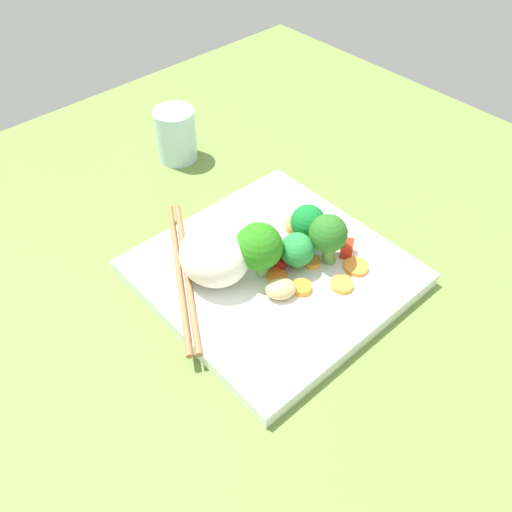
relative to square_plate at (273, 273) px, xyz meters
The scene contains 19 objects.
ground_plane 1.94cm from the square_plate, ahead, with size 110.00×110.00×2.00cm, color olive.
square_plate is the anchor object (origin of this frame).
rice_mound 8.32cm from the square_plate, 149.48° to the left, with size 8.40×7.60×6.82cm, color white.
broccoli_floret_0 4.72cm from the square_plate, 39.95° to the right, with size 4.17×4.17×5.03cm.
broccoli_floret_1 5.70cm from the square_plate, 165.05° to the left, with size 5.66×5.66×7.46cm.
broccoli_floret_2 8.39cm from the square_plate, 31.04° to the right, with size 4.67×4.67×6.95cm.
broccoli_floret_3 7.43cm from the square_plate, ahead, with size 4.33×4.33×6.29cm.
carrot_slice_0 5.02cm from the square_plate, 93.05° to the right, with size 2.29×2.29×0.79cm, color orange.
carrot_slice_1 10.17cm from the square_plate, 43.01° to the right, with size 3.02×3.02×0.57cm, color orange.
carrot_slice_2 2.04cm from the square_plate, 115.84° to the right, with size 2.51×2.51×0.50cm, color orange.
carrot_slice_3 5.01cm from the square_plate, 35.24° to the right, with size 2.00×2.00×0.71cm, color orange.
carrot_slice_4 8.66cm from the square_plate, 63.20° to the right, with size 2.71×2.71×0.66cm, color orange.
pepper_chunk_0 9.67cm from the square_plate, 27.72° to the right, with size 2.07×1.48×1.87cm, color red.
pepper_chunk_1 2.32cm from the square_plate, 25.98° to the left, with size 3.14×3.38×1.66cm, color red.
chicken_piece_0 4.84cm from the square_plate, 122.42° to the right, with size 3.65×2.85×2.09cm, color tan.
chicken_piece_1 4.02cm from the square_plate, ahead, with size 3.47×2.76×2.12cm, color tan.
chicken_piece_2 7.45cm from the square_plate, 18.64° to the left, with size 3.92×3.18×3.14cm, color #AF9248.
chopstick_pair 11.05cm from the square_plate, 142.85° to the left, with size 14.24×21.95×0.75cm.
drinking_glass 29.80cm from the square_plate, 76.51° to the left, with size 6.15×6.15×8.17cm, color silver.
Camera 1 is at (-32.24, -32.21, 49.70)cm, focal length 38.02 mm.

